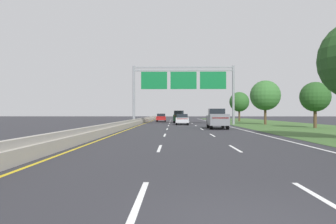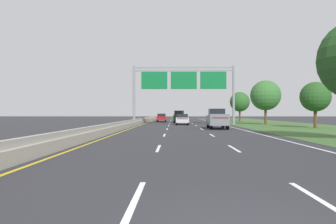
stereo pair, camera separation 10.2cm
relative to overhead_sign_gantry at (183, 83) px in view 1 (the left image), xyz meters
name	(u,v)px [view 1 (the left image)]	position (x,y,z in m)	size (l,w,h in m)	color
ground_plane	(183,126)	(-0.30, -6.16, -6.17)	(220.00, 220.00, 0.00)	#2B2B30
lane_striping	(183,127)	(-0.30, -6.61, -6.17)	(11.96, 106.00, 0.01)	white
grass_verge_right	(293,126)	(13.65, -6.16, -6.16)	(14.00, 110.00, 0.02)	#3D602D
median_barrier_concrete	(131,124)	(-6.90, -6.16, -5.82)	(0.60, 110.00, 0.85)	#A8A399
overhead_sign_gantry	(183,83)	(0.00, 0.00, 0.00)	(15.06, 0.42, 8.69)	gray
pickup_truck_grey	(217,119)	(3.34, -11.55, -5.10)	(2.16, 5.46, 2.20)	slate
car_silver_centre_lane_sedan	(182,119)	(-0.22, -0.43, -5.35)	(1.89, 4.43, 1.57)	#B2B5BA
car_red_left_lane_sedan	(161,117)	(-3.89, 15.16, -5.35)	(1.90, 4.43, 1.57)	maroon
car_darkgreen_centre_lane_suv	(179,116)	(-0.53, 8.65, -5.07)	(2.02, 4.75, 2.11)	#193D23
roadside_tree_mid	(315,97)	(14.65, -10.20, -2.62)	(3.39, 3.39, 5.26)	#4C3823
roadside_tree_far	(265,95)	(12.05, 0.20, -1.88)	(4.41, 4.41, 6.51)	#4C3823
roadside_tree_distant	(239,102)	(11.67, 16.59, -2.25)	(3.93, 3.93, 5.90)	#4C3823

